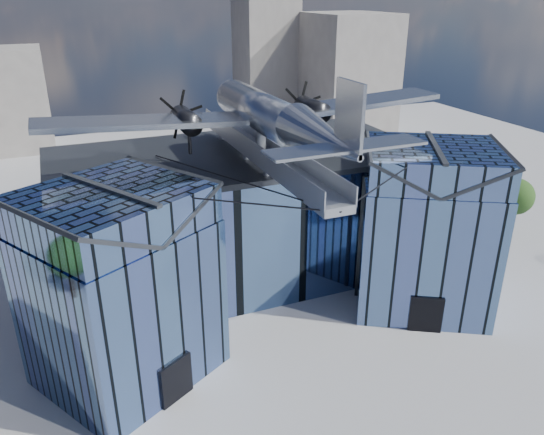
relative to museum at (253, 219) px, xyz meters
name	(u,v)px	position (x,y,z in m)	size (l,w,h in m)	color
ground_plane	(283,323)	(0.00, -5.82, -5.54)	(120.00, 120.00, 0.00)	gray
museum	(253,219)	(0.00, 0.00, 0.00)	(32.88, 24.50, 17.60)	#4B6599
bg_towers	(153,75)	(1.45, 44.67, 4.47)	(77.00, 24.50, 26.00)	gray
tree_side_e	(515,197)	(25.95, -0.29, -1.93)	(3.63, 3.63, 5.34)	black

